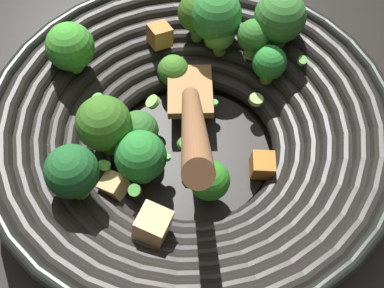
# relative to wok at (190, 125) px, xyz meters

# --- Properties ---
(ground_plane) EXTENTS (4.00, 4.00, 0.00)m
(ground_plane) POSITION_rel_wok_xyz_m (0.00, -0.00, -0.05)
(ground_plane) COLOR black
(wok) EXTENTS (0.42, 0.45, 0.26)m
(wok) POSITION_rel_wok_xyz_m (0.00, 0.00, 0.00)
(wok) COLOR black
(wok) RESTS_ON ground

